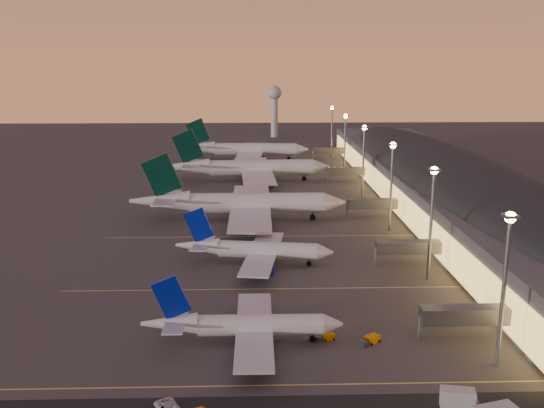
# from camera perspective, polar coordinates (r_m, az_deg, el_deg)

# --- Properties ---
(ground) EXTENTS (700.00, 700.00, 0.00)m
(ground) POSITION_cam_1_polar(r_m,az_deg,el_deg) (137.39, -0.27, -7.23)
(ground) COLOR #3C3A38
(airliner_narrow_south) EXTENTS (35.25, 31.35, 12.65)m
(airliner_narrow_south) POSITION_cam_1_polar(r_m,az_deg,el_deg) (107.98, -2.77, -11.34)
(airliner_narrow_south) COLOR silver
(airliner_narrow_south) RESTS_ON ground
(airliner_narrow_north) EXTENTS (38.71, 34.89, 13.83)m
(airliner_narrow_north) POSITION_cam_1_polar(r_m,az_deg,el_deg) (147.16, -1.71, -4.34)
(airliner_narrow_north) COLOR silver
(airliner_narrow_north) RESTS_ON ground
(airliner_wide_near) EXTENTS (66.25, 60.08, 21.27)m
(airliner_wide_near) POSITION_cam_1_polar(r_m,az_deg,el_deg) (186.24, -3.18, 0.07)
(airliner_wide_near) COLOR silver
(airliner_wide_near) RESTS_ON ground
(airliner_wide_mid) EXTENTS (67.82, 61.75, 21.72)m
(airliner_wide_mid) POSITION_cam_1_polar(r_m,az_deg,el_deg) (246.50, -2.38, 3.41)
(airliner_wide_mid) COLOR silver
(airliner_wide_mid) RESTS_ON ground
(airliner_wide_far) EXTENTS (64.54, 58.86, 20.65)m
(airliner_wide_far) POSITION_cam_1_polar(r_m,az_deg,el_deg) (300.15, -2.68, 5.16)
(airliner_wide_far) COLOR silver
(airliner_wide_far) RESTS_ON ground
(terminal_building) EXTENTS (56.35, 255.00, 17.46)m
(terminal_building) POSITION_cam_1_polar(r_m,az_deg,el_deg) (214.95, 15.94, 2.28)
(terminal_building) COLOR #515156
(terminal_building) RESTS_ON ground
(light_masts) EXTENTS (2.20, 217.20, 25.90)m
(light_masts) POSITION_cam_1_polar(r_m,az_deg,el_deg) (199.85, 9.64, 4.35)
(light_masts) COLOR gray
(light_masts) RESTS_ON ground
(radar_tower) EXTENTS (9.00, 9.00, 32.50)m
(radar_tower) POSITION_cam_1_polar(r_m,az_deg,el_deg) (389.64, 0.22, 9.53)
(radar_tower) COLOR silver
(radar_tower) RESTS_ON ground
(lane_markings) EXTENTS (90.00, 180.36, 0.00)m
(lane_markings) POSITION_cam_1_polar(r_m,az_deg,el_deg) (175.37, -0.60, -2.61)
(lane_markings) COLOR #D8C659
(lane_markings) RESTS_ON ground
(baggage_tug_a) EXTENTS (3.51, 2.00, 0.99)m
(baggage_tug_a) POSITION_cam_1_polar(r_m,az_deg,el_deg) (110.66, 5.11, -12.35)
(baggage_tug_a) COLOR #E99400
(baggage_tug_a) RESTS_ON ground
(baggage_tug_b) EXTENTS (4.23, 3.76, 1.23)m
(baggage_tug_b) POSITION_cam_1_polar(r_m,az_deg,el_deg) (110.23, 9.20, -12.53)
(baggage_tug_b) COLOR #E99400
(baggage_tug_b) RESTS_ON ground
(catering_truck_a) EXTENTS (5.52, 2.95, 2.95)m
(catering_truck_a) POSITION_cam_1_polar(r_m,az_deg,el_deg) (94.44, 17.24, -17.16)
(catering_truck_a) COLOR silver
(catering_truck_a) RESTS_ON ground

